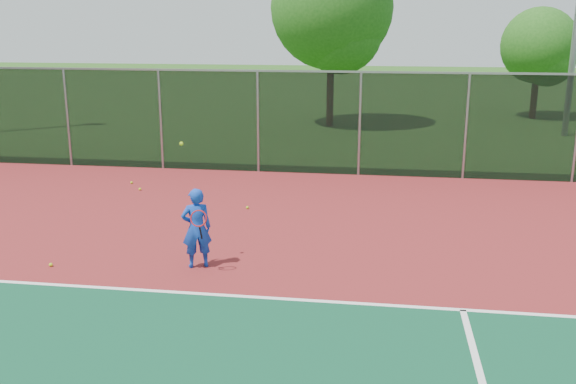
{
  "coord_description": "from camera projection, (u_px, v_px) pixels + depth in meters",
  "views": [
    {
      "loc": [
        0.63,
        -6.54,
        4.42
      ],
      "look_at": [
        -1.07,
        5.0,
        1.3
      ],
      "focal_mm": 40.0,
      "sensor_mm": 36.0,
      "label": 1
    }
  ],
  "objects": [
    {
      "name": "tennis_player",
      "position": [
        197.0,
        228.0,
        11.67
      ],
      "size": [
        0.64,
        0.69,
        2.32
      ],
      "color": "#133FB6",
      "rests_on": "court_apron"
    },
    {
      "name": "practice_ball_1",
      "position": [
        192.0,
        253.0,
        12.46
      ],
      "size": [
        0.07,
        0.07,
        0.07
      ],
      "primitive_type": "sphere",
      "color": "#B2D719",
      "rests_on": "court_apron"
    },
    {
      "name": "court_apron",
      "position": [
        330.0,
        332.0,
        9.39
      ],
      "size": [
        30.0,
        20.0,
        0.02
      ],
      "primitive_type": "cube",
      "color": "maroon",
      "rests_on": "ground"
    },
    {
      "name": "practice_ball_7",
      "position": [
        247.0,
        207.0,
        15.49
      ],
      "size": [
        0.07,
        0.07,
        0.07
      ],
      "primitive_type": "sphere",
      "color": "#B2D719",
      "rests_on": "court_apron"
    },
    {
      "name": "practice_ball_6",
      "position": [
        132.0,
        183.0,
        17.87
      ],
      "size": [
        0.07,
        0.07,
        0.07
      ],
      "primitive_type": "sphere",
      "color": "#B2D719",
      "rests_on": "court_apron"
    },
    {
      "name": "practice_ball_5",
      "position": [
        140.0,
        189.0,
        17.18
      ],
      "size": [
        0.07,
        0.07,
        0.07
      ],
      "primitive_type": "sphere",
      "color": "#B2D719",
      "rests_on": "court_apron"
    },
    {
      "name": "tree_back_mid",
      "position": [
        541.0,
        49.0,
        29.16
      ],
      "size": [
        3.45,
        3.45,
        5.06
      ],
      "color": "#372514",
      "rests_on": "ground"
    },
    {
      "name": "fence_back",
      "position": [
        360.0,
        123.0,
        18.54
      ],
      "size": [
        30.0,
        0.06,
        3.03
      ],
      "color": "black",
      "rests_on": "court_apron"
    },
    {
      "name": "tree_back_left",
      "position": [
        334.0,
        13.0,
        26.59
      ],
      "size": [
        5.11,
        5.11,
        7.51
      ],
      "color": "#372514",
      "rests_on": "ground"
    },
    {
      "name": "practice_ball_8",
      "position": [
        51.0,
        265.0,
        11.85
      ],
      "size": [
        0.07,
        0.07,
        0.07
      ],
      "primitive_type": "sphere",
      "color": "#B2D719",
      "rests_on": "court_apron"
    }
  ]
}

